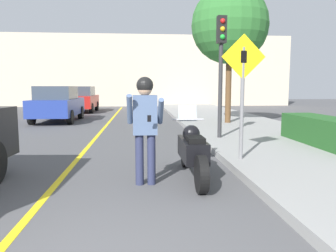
{
  "coord_description": "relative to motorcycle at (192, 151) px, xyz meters",
  "views": [
    {
      "loc": [
        0.83,
        -2.62,
        1.65
      ],
      "look_at": [
        1.35,
        3.31,
        0.93
      ],
      "focal_mm": 35.0,
      "sensor_mm": 36.0,
      "label": 1
    }
  ],
  "objects": [
    {
      "name": "parked_car_blue",
      "position": [
        -4.82,
        10.21,
        0.36
      ],
      "size": [
        1.88,
        4.2,
        1.68
      ],
      "color": "black",
      "rests_on": "ground"
    },
    {
      "name": "street_tree",
      "position": [
        2.75,
        7.69,
        3.64
      ],
      "size": [
        3.14,
        3.14,
        5.56
      ],
      "color": "brown",
      "rests_on": "sidewalk_curb"
    },
    {
      "name": "parked_car_red",
      "position": [
        -4.76,
        16.2,
        0.36
      ],
      "size": [
        1.88,
        4.2,
        1.68
      ],
      "color": "black",
      "rests_on": "ground"
    },
    {
      "name": "hedge_row",
      "position": [
        3.83,
        2.09,
        0.01
      ],
      "size": [
        0.9,
        3.53,
        0.71
      ],
      "color": "#235623",
      "rests_on": "sidewalk_curb"
    },
    {
      "name": "sidewalk_curb",
      "position": [
        3.03,
        0.88,
        -0.42
      ],
      "size": [
        4.4,
        44.0,
        0.15
      ],
      "color": "gray",
      "rests_on": "ground"
    },
    {
      "name": "person_biker",
      "position": [
        -0.85,
        -0.34,
        0.62
      ],
      "size": [
        0.59,
        0.49,
        1.81
      ],
      "color": "#282D4C",
      "rests_on": "ground"
    },
    {
      "name": "traffic_light",
      "position": [
        1.42,
        3.68,
        2.1
      ],
      "size": [
        0.26,
        0.3,
        3.5
      ],
      "color": "#2D2D30",
      "rests_on": "sidewalk_curb"
    },
    {
      "name": "crossing_sign",
      "position": [
        1.15,
        0.79,
        1.19
      ],
      "size": [
        0.91,
        0.08,
        2.54
      ],
      "color": "slate",
      "rests_on": "sidewalk_curb"
    },
    {
      "name": "motorcycle",
      "position": [
        0.0,
        0.0,
        0.0
      ],
      "size": [
        0.62,
        2.33,
        1.29
      ],
      "color": "black",
      "rests_on": "ground"
    },
    {
      "name": "road_center_line",
      "position": [
        -2.37,
        2.88,
        -0.49
      ],
      "size": [
        0.12,
        36.0,
        0.01
      ],
      "color": "yellow",
      "rests_on": "ground"
    },
    {
      "name": "building_backdrop",
      "position": [
        -1.77,
        22.88,
        2.52
      ],
      "size": [
        28.0,
        1.2,
        6.03
      ],
      "color": "beige",
      "rests_on": "ground"
    }
  ]
}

